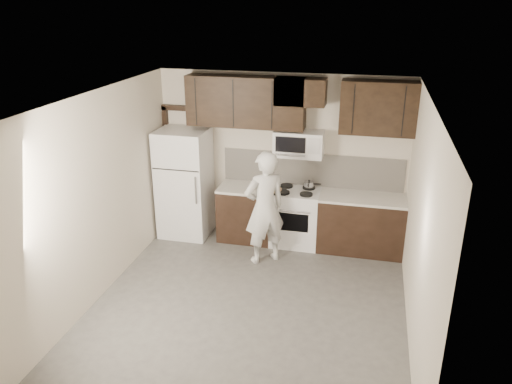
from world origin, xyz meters
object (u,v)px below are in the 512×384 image
(microwave, at_px, (299,144))
(refrigerator, at_px, (185,183))
(stove, at_px, (295,217))
(person, at_px, (265,208))

(microwave, bearing_deg, refrigerator, -174.85)
(stove, relative_size, person, 0.54)
(stove, height_order, refrigerator, refrigerator)
(stove, bearing_deg, person, -117.61)
(microwave, height_order, refrigerator, microwave)
(stove, height_order, person, person)
(microwave, xyz_separation_m, person, (-0.36, -0.81, -0.78))
(refrigerator, distance_m, person, 1.62)
(stove, xyz_separation_m, person, (-0.36, -0.69, 0.41))
(refrigerator, bearing_deg, person, -23.28)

